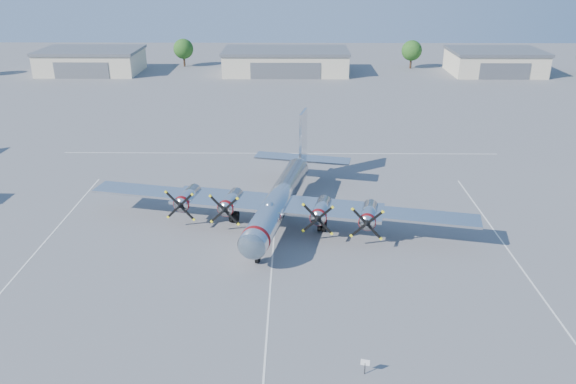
{
  "coord_description": "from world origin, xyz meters",
  "views": [
    {
      "loc": [
        1.89,
        -48.64,
        25.49
      ],
      "look_at": [
        1.34,
        3.77,
        3.2
      ],
      "focal_mm": 35.0,
      "sensor_mm": 36.0,
      "label": 1
    }
  ],
  "objects_px": {
    "hangar_west": "(91,61)",
    "tree_east": "(412,51)",
    "tree_west": "(183,49)",
    "info_placard": "(365,364)",
    "main_bomber_b29": "(281,219)",
    "hangar_east": "(495,62)",
    "hangar_center": "(286,61)"
  },
  "relations": [
    {
      "from": "info_placard",
      "to": "main_bomber_b29",
      "type": "bearing_deg",
      "value": 117.44
    },
    {
      "from": "hangar_west",
      "to": "tree_west",
      "type": "distance_m",
      "value": 21.61
    },
    {
      "from": "info_placard",
      "to": "tree_east",
      "type": "bearing_deg",
      "value": 90.75
    },
    {
      "from": "hangar_center",
      "to": "tree_west",
      "type": "height_order",
      "value": "tree_west"
    },
    {
      "from": "tree_east",
      "to": "info_placard",
      "type": "relative_size",
      "value": 5.75
    },
    {
      "from": "tree_east",
      "to": "main_bomber_b29",
      "type": "relative_size",
      "value": 0.17
    },
    {
      "from": "tree_west",
      "to": "tree_east",
      "type": "bearing_deg",
      "value": -2.08
    },
    {
      "from": "hangar_west",
      "to": "hangar_east",
      "type": "bearing_deg",
      "value": 0.0
    },
    {
      "from": "info_placard",
      "to": "tree_west",
      "type": "bearing_deg",
      "value": 119.18
    },
    {
      "from": "main_bomber_b29",
      "to": "hangar_west",
      "type": "bearing_deg",
      "value": 132.42
    },
    {
      "from": "tree_east",
      "to": "main_bomber_b29",
      "type": "height_order",
      "value": "tree_east"
    },
    {
      "from": "hangar_west",
      "to": "info_placard",
      "type": "height_order",
      "value": "hangar_west"
    },
    {
      "from": "tree_west",
      "to": "main_bomber_b29",
      "type": "xyz_separation_m",
      "value": [
        25.64,
        -85.99,
        -4.22
      ]
    },
    {
      "from": "tree_west",
      "to": "info_placard",
      "type": "relative_size",
      "value": 5.75
    },
    {
      "from": "hangar_west",
      "to": "tree_west",
      "type": "height_order",
      "value": "tree_west"
    },
    {
      "from": "hangar_east",
      "to": "tree_west",
      "type": "bearing_deg",
      "value": 173.72
    },
    {
      "from": "hangar_center",
      "to": "hangar_west",
      "type": "bearing_deg",
      "value": 180.0
    },
    {
      "from": "hangar_center",
      "to": "tree_east",
      "type": "relative_size",
      "value": 4.31
    },
    {
      "from": "hangar_west",
      "to": "hangar_center",
      "type": "bearing_deg",
      "value": -0.0
    },
    {
      "from": "hangar_center",
      "to": "main_bomber_b29",
      "type": "distance_m",
      "value": 78.0
    },
    {
      "from": "hangar_center",
      "to": "info_placard",
      "type": "height_order",
      "value": "hangar_center"
    },
    {
      "from": "tree_west",
      "to": "hangar_east",
      "type": "bearing_deg",
      "value": -6.28
    },
    {
      "from": "hangar_west",
      "to": "main_bomber_b29",
      "type": "distance_m",
      "value": 90.37
    },
    {
      "from": "hangar_east",
      "to": "tree_west",
      "type": "distance_m",
      "value": 73.46
    },
    {
      "from": "hangar_west",
      "to": "tree_east",
      "type": "bearing_deg",
      "value": 4.6
    },
    {
      "from": "main_bomber_b29",
      "to": "info_placard",
      "type": "distance_m",
      "value": 24.08
    },
    {
      "from": "hangar_east",
      "to": "tree_east",
      "type": "relative_size",
      "value": 3.1
    },
    {
      "from": "hangar_west",
      "to": "tree_west",
      "type": "bearing_deg",
      "value": 21.89
    },
    {
      "from": "hangar_west",
      "to": "main_bomber_b29",
      "type": "relative_size",
      "value": 0.58
    },
    {
      "from": "tree_east",
      "to": "main_bomber_b29",
      "type": "bearing_deg",
      "value": -109.27
    },
    {
      "from": "hangar_west",
      "to": "hangar_center",
      "type": "distance_m",
      "value": 45.0
    },
    {
      "from": "main_bomber_b29",
      "to": "info_placard",
      "type": "relative_size",
      "value": 33.75
    }
  ]
}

